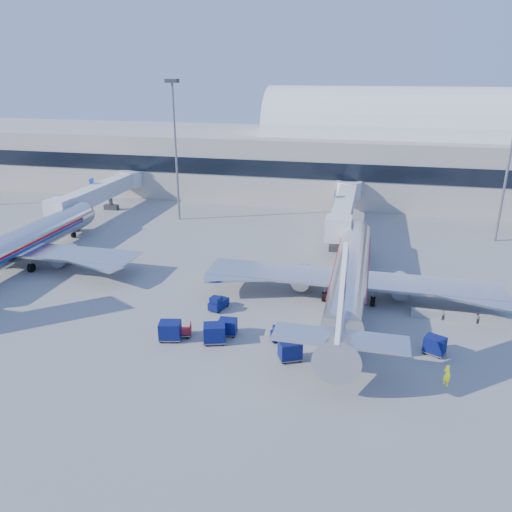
% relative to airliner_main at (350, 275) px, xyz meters
% --- Properties ---
extents(ground, '(260.00, 260.00, 0.00)m').
position_rel_airliner_main_xyz_m(ground, '(-10.00, -4.51, -2.93)').
color(ground, gray).
rests_on(ground, ground).
extents(terminal, '(170.00, 28.15, 21.00)m').
position_rel_airliner_main_xyz_m(terminal, '(-23.60, 51.46, 4.60)').
color(terminal, '#B2AA9E').
rests_on(terminal, ground).
extents(airliner_main, '(32.00, 37.26, 12.07)m').
position_rel_airliner_main_xyz_m(airliner_main, '(0.00, 0.00, 0.00)').
color(airliner_main, silver).
rests_on(airliner_main, ground).
extents(airliner_mid, '(32.00, 37.26, 12.07)m').
position_rel_airliner_main_xyz_m(airliner_mid, '(-42.00, 0.00, 0.00)').
color(airliner_mid, silver).
rests_on(airliner_mid, ground).
extents(jetbridge_near, '(4.40, 27.50, 6.25)m').
position_rel_airliner_main_xyz_m(jetbridge_near, '(-2.40, 26.30, 1.00)').
color(jetbridge_near, silver).
rests_on(jetbridge_near, ground).
extents(jetbridge_mid, '(4.40, 27.50, 6.25)m').
position_rel_airliner_main_xyz_m(jetbridge_mid, '(-44.40, 26.30, 1.00)').
color(jetbridge_mid, silver).
rests_on(jetbridge_mid, ground).
extents(mast_west, '(2.00, 1.20, 22.60)m').
position_rel_airliner_main_xyz_m(mast_west, '(-30.00, 25.49, 11.87)').
color(mast_west, slate).
rests_on(mast_west, ground).
extents(barrier_near, '(3.00, 0.55, 0.90)m').
position_rel_airliner_main_xyz_m(barrier_near, '(8.00, -2.51, -2.48)').
color(barrier_near, '#9E9E96').
rests_on(barrier_near, ground).
extents(barrier_mid, '(3.00, 0.55, 0.90)m').
position_rel_airliner_main_xyz_m(barrier_mid, '(11.30, -2.51, -2.48)').
color(barrier_mid, '#9E9E96').
rests_on(barrier_mid, ground).
extents(barrier_far, '(3.00, 0.55, 0.90)m').
position_rel_airliner_main_xyz_m(barrier_far, '(14.60, -2.51, -2.48)').
color(barrier_far, '#9E9E96').
rests_on(barrier_far, ground).
extents(tug_lead, '(2.50, 1.87, 1.46)m').
position_rel_airliner_main_xyz_m(tug_lead, '(-5.59, -10.44, -2.26)').
color(tug_lead, '#0A124F').
rests_on(tug_lead, ground).
extents(tug_right, '(2.17, 2.12, 1.32)m').
position_rel_airliner_main_xyz_m(tug_right, '(-0.34, -8.63, -2.33)').
color(tug_right, '#0A124F').
rests_on(tug_right, ground).
extents(tug_left, '(1.82, 2.65, 1.57)m').
position_rel_airliner_main_xyz_m(tug_left, '(-13.39, -5.60, -2.21)').
color(tug_left, '#0A124F').
rests_on(tug_left, ground).
extents(cart_train_a, '(1.87, 1.48, 1.57)m').
position_rel_airliner_main_xyz_m(cart_train_a, '(-10.86, -10.52, -2.09)').
color(cart_train_a, '#0A124F').
rests_on(cart_train_a, ground).
extents(cart_train_b, '(2.49, 2.17, 1.85)m').
position_rel_airliner_main_xyz_m(cart_train_b, '(-11.63, -12.28, -1.94)').
color(cart_train_b, '#0A124F').
rests_on(cart_train_b, ground).
extents(cart_train_c, '(2.38, 2.00, 1.84)m').
position_rel_airliner_main_xyz_m(cart_train_c, '(-15.83, -12.75, -1.95)').
color(cart_train_c, '#0A124F').
rests_on(cart_train_c, ground).
extents(cart_solo_near, '(2.45, 2.24, 1.75)m').
position_rel_airliner_main_xyz_m(cart_solo_near, '(-4.29, -13.53, -1.99)').
color(cart_solo_near, '#0A124F').
rests_on(cart_solo_near, ground).
extents(cart_solo_far, '(2.26, 2.04, 1.63)m').
position_rel_airliner_main_xyz_m(cart_solo_far, '(8.13, -9.61, -2.06)').
color(cart_solo_far, '#0A124F').
rests_on(cart_solo_far, ground).
extents(cart_open_red, '(2.56, 2.13, 0.59)m').
position_rel_airliner_main_xyz_m(cart_open_red, '(-15.21, -11.91, -2.50)').
color(cart_open_red, slate).
rests_on(cart_open_red, ground).
extents(ramp_worker, '(0.78, 0.80, 1.85)m').
position_rel_airliner_main_xyz_m(ramp_worker, '(8.61, -14.37, -2.00)').
color(ramp_worker, '#EDFF1A').
rests_on(ramp_worker, ground).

